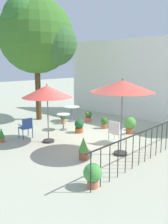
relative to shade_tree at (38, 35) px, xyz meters
name	(u,v)px	position (x,y,z in m)	size (l,w,h in m)	color
ground_plane	(79,138)	(3.88, -0.96, -4.36)	(60.00, 60.00, 0.00)	#B0B69B
villa_facade	(143,79)	(3.88, 3.85, -2.21)	(10.12, 0.30, 4.29)	white
terrace_railing	(152,138)	(7.05, -0.96, -3.68)	(0.03, 6.08, 1.01)	black
shade_tree	(38,35)	(0.00, 0.00, 0.00)	(3.98, 3.79, 6.24)	#4E351A
patio_umbrella_0	(47,92)	(3.37, -2.14, -2.42)	(1.88, 1.88, 2.25)	#2D2D2D
patio_umbrella_1	(123,87)	(6.15, -1.32, -2.11)	(2.06, 2.06, 2.53)	#2D2D2D
cafe_table_0	(63,119)	(2.49, -0.57, -3.86)	(0.60, 0.60, 0.74)	silver
cafe_table_1	(72,111)	(1.55, 0.86, -3.82)	(0.82, 0.82, 0.78)	white
patio_chair_0	(26,126)	(2.33, -2.43, -3.88)	(0.48, 0.51, 0.83)	#2C4E9C
patio_chair_1	(116,131)	(5.36, -0.51, -3.86)	(0.53, 0.54, 0.88)	white
potted_plant_0	(93,174)	(6.93, -3.61, -4.01)	(0.46, 0.46, 0.62)	#BD6248
potted_plant_1	(104,123)	(3.69, 0.89, -4.09)	(0.31, 0.31, 0.52)	#AF6236
potted_plant_2	(1,135)	(2.07, -3.39, -4.06)	(0.25, 0.25, 0.57)	#C46339
potted_plant_3	(88,116)	(2.27, 1.35, -4.06)	(0.35, 0.36, 0.57)	#CF644A
potted_plant_4	(83,148)	(5.53, -2.46, -3.98)	(0.33, 0.33, 0.73)	#984B36
potted_plant_5	(79,126)	(3.32, -0.41, -4.06)	(0.40, 0.40, 0.58)	#B05229
potted_plant_6	(130,124)	(5.01, 1.00, -3.95)	(0.52, 0.52, 0.72)	#B05930
potted_plant_7	(63,118)	(1.65, 0.16, -4.08)	(0.28, 0.28, 0.51)	#C36B38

